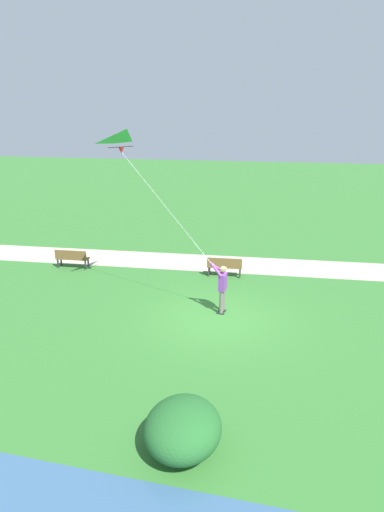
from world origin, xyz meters
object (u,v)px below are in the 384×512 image
(park_bench_near_walkway, at_px, (225,265))
(park_bench_far_walkway, at_px, (72,257))
(flying_kite, at_px, (127,143))
(person_kite_flyer, at_px, (222,285))
(lakeside_shrub, at_px, (183,428))

(park_bench_near_walkway, relative_size, park_bench_far_walkway, 1.00)
(flying_kite, xyz_separation_m, park_bench_far_walkway, (2.78, 4.06, -5.24))
(person_kite_flyer, height_order, lakeside_shrub, person_kite_flyer)
(park_bench_far_walkway, bearing_deg, park_bench_near_walkway, -86.01)
(flying_kite, relative_size, park_bench_far_walkway, 2.84)
(person_kite_flyer, height_order, park_bench_near_walkway, person_kite_flyer)
(lakeside_shrub, bearing_deg, park_bench_far_walkway, 38.80)
(lakeside_shrub, bearing_deg, flying_kite, 28.20)
(park_bench_near_walkway, height_order, park_bench_far_walkway, same)
(flying_kite, distance_m, park_bench_far_walkway, 7.19)
(person_kite_flyer, height_order, park_bench_far_walkway, person_kite_flyer)
(flying_kite, distance_m, lakeside_shrub, 9.35)
(flying_kite, xyz_separation_m, lakeside_shrub, (-6.82, -3.66, -5.24))
(person_kite_flyer, bearing_deg, flying_kite, 85.00)
(park_bench_far_walkway, bearing_deg, person_kite_flyer, -112.45)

